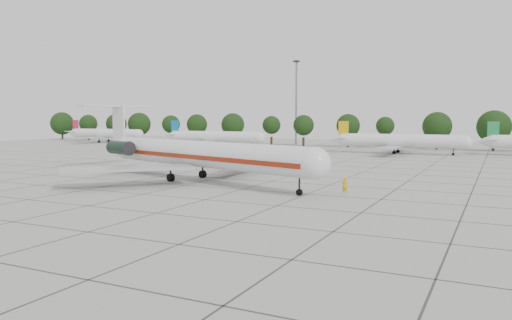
# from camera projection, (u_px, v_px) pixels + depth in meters

# --- Properties ---
(ground) EXTENTS (260.00, 260.00, 0.00)m
(ground) POSITION_uv_depth(u_px,v_px,m) (242.00, 189.00, 57.70)
(ground) COLOR #A5A59E
(ground) RESTS_ON ground
(apron_joints) EXTENTS (170.00, 170.00, 0.02)m
(apron_joints) POSITION_uv_depth(u_px,v_px,m) (291.00, 176.00, 71.09)
(apron_joints) COLOR #383838
(apron_joints) RESTS_ON ground
(main_airliner) EXTENTS (42.78, 32.65, 10.26)m
(main_airliner) POSITION_uv_depth(u_px,v_px,m) (190.00, 153.00, 65.97)
(main_airliner) COLOR silver
(main_airliner) RESTS_ON ground
(ground_crew) EXTENTS (0.72, 0.50, 1.87)m
(ground_crew) POSITION_uv_depth(u_px,v_px,m) (345.00, 186.00, 53.82)
(ground_crew) COLOR #E5B60D
(ground_crew) RESTS_ON ground
(bg_airliner_a) EXTENTS (28.24, 27.20, 7.40)m
(bg_airliner_a) POSITION_uv_depth(u_px,v_px,m) (106.00, 134.00, 164.07)
(bg_airliner_a) COLOR silver
(bg_airliner_a) RESTS_ON ground
(bg_airliner_b) EXTENTS (28.24, 27.20, 7.40)m
(bg_airliner_b) POSITION_uv_depth(u_px,v_px,m) (215.00, 137.00, 137.13)
(bg_airliner_b) COLOR silver
(bg_airliner_b) RESTS_ON ground
(bg_airliner_c) EXTENTS (28.24, 27.20, 7.40)m
(bg_airliner_c) POSITION_uv_depth(u_px,v_px,m) (400.00, 141.00, 113.39)
(bg_airliner_c) COLOR silver
(bg_airliner_c) RESTS_ON ground
(tree_line) EXTENTS (249.86, 8.44, 10.22)m
(tree_line) POSITION_uv_depth(u_px,v_px,m) (348.00, 126.00, 138.26)
(tree_line) COLOR #332114
(tree_line) RESTS_ON ground
(floodlight_mast) EXTENTS (1.60, 1.60, 25.45)m
(floodlight_mast) POSITION_uv_depth(u_px,v_px,m) (296.00, 98.00, 151.88)
(floodlight_mast) COLOR slate
(floodlight_mast) RESTS_ON ground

